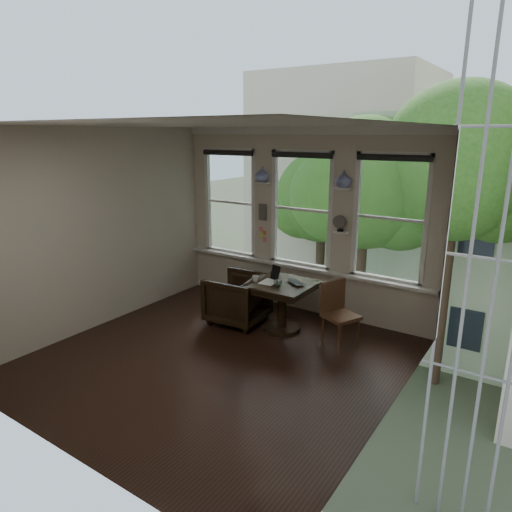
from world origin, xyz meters
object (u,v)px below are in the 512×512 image
Objects in this scene: laptop at (293,283)px; table at (282,307)px; side_chair_right at (341,316)px; armchair_left at (237,299)px; mug at (255,279)px.

table is at bearing -128.77° from laptop.
table is 0.98× the size of side_chair_right.
side_chair_right is at bearing 88.16° from armchair_left.
mug is at bearing -123.38° from laptop.
armchair_left is 2.41× the size of laptop.
mug is (-1.33, -0.14, 0.34)m from side_chair_right.
mug is at bearing 78.59° from armchair_left.
side_chair_right is 2.60× the size of laptop.
table is 1.05× the size of armchair_left.
laptop reaches higher than table.
table is at bearing 24.07° from mug.
laptop reaches higher than armchair_left.
side_chair_right is at bearing 29.77° from laptop.
laptop is at bearing 16.61° from table.
table is 0.58m from mug.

